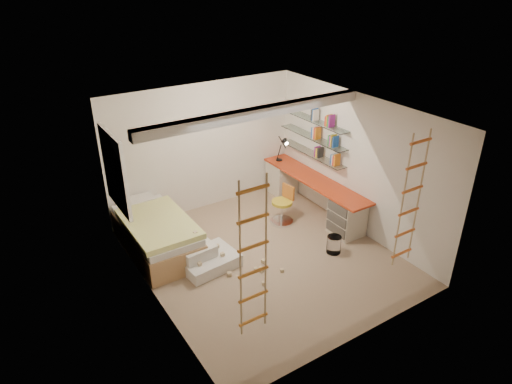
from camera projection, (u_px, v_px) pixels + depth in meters
floor at (265, 257)px, 7.96m from camera, size 4.50×4.50×0.00m
ceiling_beam at (256, 113)px, 7.04m from camera, size 4.00×0.18×0.16m
window_frame at (115, 172)px, 7.43m from camera, size 0.06×1.15×1.35m
window_blind at (117, 171)px, 7.45m from camera, size 0.02×1.00×1.20m
rope_ladder_left at (253, 259)px, 5.31m from camera, size 0.41×0.04×2.13m
rope_ladder_right at (410, 201)px, 6.61m from camera, size 0.41×0.04×2.13m
waste_bin at (334, 244)px, 8.03m from camera, size 0.25×0.25×0.32m
desk at (312, 194)px, 9.25m from camera, size 0.56×2.80×0.75m
shelves at (313, 137)px, 9.02m from camera, size 0.25×1.80×0.71m
bed at (157, 234)px, 8.02m from camera, size 1.02×2.00×0.69m
task_lamp at (284, 146)px, 9.61m from camera, size 0.14×0.36×0.57m
swivel_chair at (283, 209)px, 8.90m from camera, size 0.52×0.52×0.77m
play_platform at (205, 258)px, 7.66m from camera, size 1.00×0.81×0.41m
toy_blocks at (231, 258)px, 7.54m from camera, size 1.25×1.11×0.68m
books at (313, 132)px, 8.97m from camera, size 0.14×0.64×0.92m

